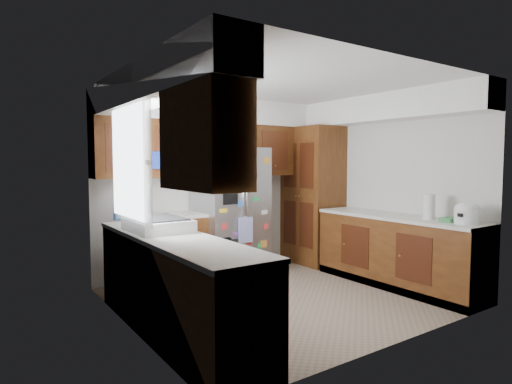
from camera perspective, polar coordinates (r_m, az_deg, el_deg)
floor at (r=5.24m, az=3.57°, el=-13.80°), size 3.60×3.60×0.00m
room_shell at (r=5.22m, az=0.26°, el=6.42°), size 3.64×3.24×2.52m
left_counter_run at (r=4.47m, az=-10.78°, el=-11.29°), size 1.36×3.20×0.92m
right_counter_run at (r=5.86m, az=18.31°, el=-7.84°), size 0.63×2.25×0.92m
pantry at (r=6.86m, az=7.56°, el=-0.44°), size 0.60×0.90×2.15m
fridge at (r=6.02m, az=-3.48°, el=-2.69°), size 0.90×0.79×1.80m
bridge_cabinet at (r=6.19m, az=-4.61°, el=7.45°), size 0.96×0.34×0.35m
fridge_top_items at (r=6.11m, az=-5.75°, el=10.45°), size 0.87×0.32×0.32m
sink_assembly at (r=4.37m, az=-12.91°, el=-4.19°), size 0.52×0.70×0.37m
left_counter_clutter at (r=5.07m, az=-15.56°, el=-2.39°), size 0.36×0.88×0.38m
rice_cooker at (r=5.27m, az=26.32°, el=-2.50°), size 0.28×0.27×0.24m
paper_towel at (r=5.49m, az=22.08°, el=-1.83°), size 0.13×0.13×0.30m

